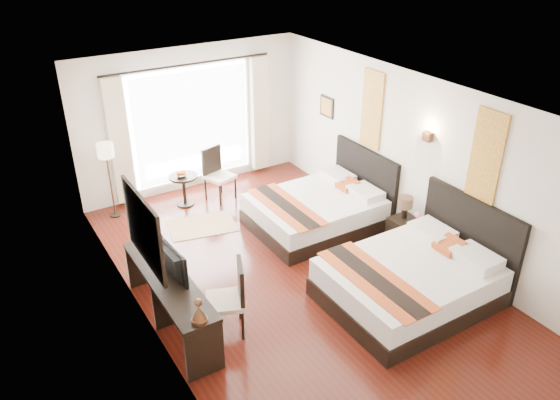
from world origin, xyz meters
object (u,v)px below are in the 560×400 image
nightstand (406,234)px  window_chair (220,184)px  floor_lamp (106,156)px  fruit_bowl (182,176)px  side_table (184,190)px  desk_chair (227,311)px  table_lamp (405,204)px  console_desk (171,301)px  bed_near (414,279)px  television (167,263)px  bed_far (320,209)px  vase (417,222)px

nightstand → window_chair: size_ratio=0.52×
floor_lamp → fruit_bowl: floor_lamp is taller
nightstand → side_table: size_ratio=0.88×
fruit_bowl → desk_chair: bearing=-103.6°
table_lamp → console_desk: size_ratio=0.17×
window_chair → fruit_bowl: bearing=-115.2°
table_lamp → desk_chair: bearing=-173.4°
desk_chair → table_lamp: bearing=-150.9°
bed_near → window_chair: bearing=103.2°
bed_near → television: 3.43m
television → side_table: bearing=-29.2°
table_lamp → fruit_bowl: table_lamp is taller
console_desk → side_table: bearing=64.4°
bed_near → desk_chair: bed_near is taller
nightstand → desk_chair: (-3.40, -0.28, 0.06)m
table_lamp → window_chair: window_chair is taller
window_chair → floor_lamp: bearing=-119.5°
bed_far → nightstand: (0.78, -1.35, -0.06)m
desk_chair → floor_lamp: size_ratio=0.74×
bed_near → table_lamp: 1.52m
console_desk → table_lamp: bearing=-1.6°
nightstand → table_lamp: bearing=77.4°
bed_near → console_desk: bed_near is taller
bed_far → side_table: bed_far is taller
desk_chair → window_chair: 3.79m
desk_chair → television: bearing=-20.5°
fruit_bowl → nightstand: bearing=-52.1°
nightstand → window_chair: (-1.83, 3.17, 0.06)m
vase → side_table: bearing=126.2°
bed_near → floor_lamp: bearing=122.2°
bed_near → vase: 1.27m
bed_far → fruit_bowl: bearing=132.6°
bed_far → fruit_bowl: size_ratio=11.08×
table_lamp → vase: size_ratio=3.01×
desk_chair → side_table: bearing=-81.5°
bed_far → nightstand: bearing=-60.1°
window_chair → desk_chair: bearing=-41.7°
bed_near → floor_lamp: (-2.91, 4.64, 0.84)m
table_lamp → vase: (0.01, -0.28, -0.20)m
bed_near → table_lamp: bearing=53.3°
nightstand → desk_chair: size_ratio=0.51×
nightstand → fruit_bowl: (-2.54, 3.27, 0.37)m
bed_near → desk_chair: bearing=163.2°
side_table → console_desk: bearing=-115.6°
television → floor_lamp: (0.20, 3.35, 0.21)m
bed_near → television: size_ratio=3.04×
nightstand → desk_chair: desk_chair is taller
fruit_bowl → vase: bearing=-53.1°
console_desk → floor_lamp: floor_lamp is taller
desk_chair → bed_far: bearing=-125.6°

